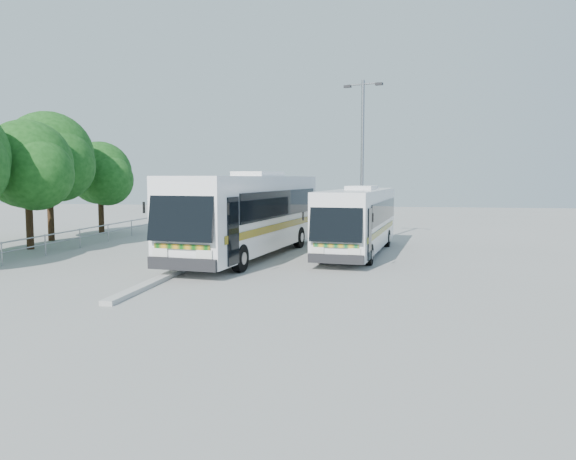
% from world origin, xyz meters
% --- Properties ---
extents(ground, '(100.00, 100.00, 0.00)m').
position_xyz_m(ground, '(0.00, 0.00, 0.00)').
color(ground, gray).
rests_on(ground, ground).
extents(kerb_divider, '(0.40, 16.00, 0.15)m').
position_xyz_m(kerb_divider, '(-2.30, 2.00, 0.07)').
color(kerb_divider, '#B2B2AD').
rests_on(kerb_divider, ground).
extents(railing, '(0.06, 22.00, 1.00)m').
position_xyz_m(railing, '(-10.00, 4.00, 0.74)').
color(railing, gray).
rests_on(railing, ground).
extents(tree_far_c, '(4.97, 4.69, 6.49)m').
position_xyz_m(tree_far_c, '(-12.12, 5.10, 4.26)').
color(tree_far_c, '#382314').
rests_on(tree_far_c, ground).
extents(tree_far_d, '(5.62, 5.30, 7.33)m').
position_xyz_m(tree_far_d, '(-13.31, 8.80, 4.82)').
color(tree_far_d, '#382314').
rests_on(tree_far_d, ground).
extents(tree_far_e, '(4.54, 4.28, 5.92)m').
position_xyz_m(tree_far_e, '(-12.63, 13.30, 3.89)').
color(tree_far_e, '#382314').
rests_on(tree_far_e, ground).
extents(coach_main, '(4.48, 13.47, 3.67)m').
position_xyz_m(coach_main, '(-0.64, 4.51, 2.01)').
color(coach_main, white).
rests_on(coach_main, ground).
extents(coach_adjacent, '(3.46, 11.13, 3.04)m').
position_xyz_m(coach_adjacent, '(4.21, 6.29, 1.67)').
color(coach_adjacent, white).
rests_on(coach_adjacent, ground).
extents(lamppost, '(2.07, 0.84, 8.66)m').
position_xyz_m(lamppost, '(4.22, 9.53, 4.78)').
color(lamppost, gray).
rests_on(lamppost, ground).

